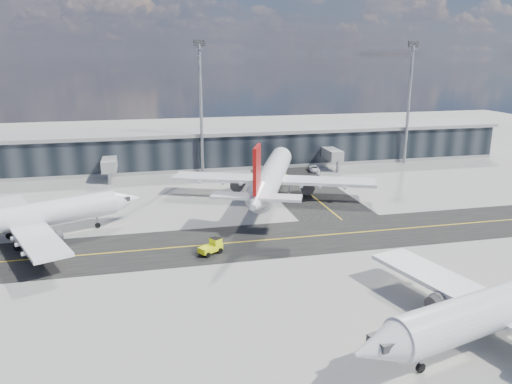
# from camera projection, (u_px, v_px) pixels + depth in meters

# --- Properties ---
(ground) EXTENTS (300.00, 300.00, 0.00)m
(ground) POSITION_uv_depth(u_px,v_px,m) (246.00, 253.00, 67.64)
(ground) COLOR gray
(ground) RESTS_ON ground
(taxiway_lanes) EXTENTS (180.00, 63.00, 0.03)m
(taxiway_lanes) POSITION_uv_depth(u_px,v_px,m) (257.00, 225.00, 78.57)
(taxiway_lanes) COLOR black
(taxiway_lanes) RESTS_ON ground
(terminal_concourse) EXTENTS (152.00, 19.80, 8.80)m
(terminal_concourse) POSITION_uv_depth(u_px,v_px,m) (199.00, 150.00, 118.16)
(terminal_concourse) COLOR black
(terminal_concourse) RESTS_ON ground
(floodlight_masts) EXTENTS (102.50, 0.70, 28.90)m
(floodlight_masts) POSITION_uv_depth(u_px,v_px,m) (201.00, 103.00, 108.56)
(floodlight_masts) COLOR gray
(floodlight_masts) RESTS_ON ground
(airliner_af) EXTENTS (35.68, 30.85, 11.02)m
(airliner_af) POSITION_uv_depth(u_px,v_px,m) (13.00, 220.00, 69.73)
(airliner_af) COLOR white
(airliner_af) RESTS_ON ground
(airliner_redtail) EXTENTS (37.22, 43.02, 13.23)m
(airliner_redtail) POSITION_uv_depth(u_px,v_px,m) (272.00, 176.00, 91.45)
(airliner_redtail) COLOR white
(airliner_redtail) RESTS_ON ground
(baggage_tug) EXTENTS (3.55, 3.03, 2.03)m
(baggage_tug) POSITION_uv_depth(u_px,v_px,m) (212.00, 246.00, 67.09)
(baggage_tug) COLOR #F3FF0D
(baggage_tug) RESTS_ON ground
(service_van) EXTENTS (2.91, 4.97, 1.30)m
(service_van) POSITION_uv_depth(u_px,v_px,m) (314.00, 169.00, 114.19)
(service_van) COLOR white
(service_van) RESTS_ON ground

